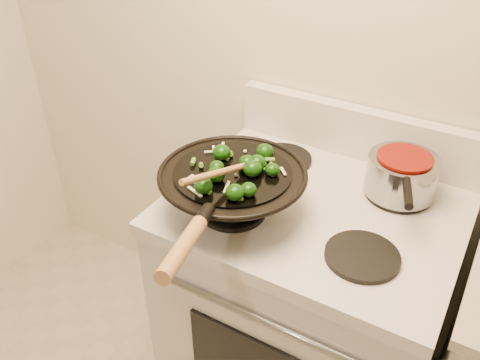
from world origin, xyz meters
The scene contains 5 objects.
stove centered at (-0.23, 1.17, 0.47)m, with size 0.78×0.67×1.08m.
wok centered at (-0.41, 1.02, 1.00)m, with size 0.39×0.63×0.18m.
stirfry centered at (-0.39, 1.01, 1.07)m, with size 0.25×0.27×0.04m.
wooden_spoon centered at (-0.39, 1.00, 1.08)m, with size 0.09×0.28×0.09m.
saucepan centered at (-0.05, 1.32, 0.99)m, with size 0.19×0.30×0.11m.
Camera 1 is at (0.15, 0.10, 1.76)m, focal length 38.00 mm.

